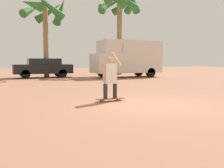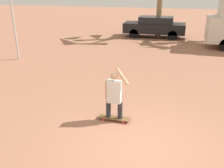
{
  "view_description": "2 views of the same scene",
  "coord_description": "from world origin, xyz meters",
  "px_view_note": "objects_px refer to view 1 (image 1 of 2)",
  "views": [
    {
      "loc": [
        -4.29,
        -6.45,
        1.35
      ],
      "look_at": [
        -0.77,
        1.28,
        0.56
      ],
      "focal_mm": 40.0,
      "sensor_mm": 36.0,
      "label": 1
    },
    {
      "loc": [
        0.62,
        -5.18,
        3.72
      ],
      "look_at": [
        -1.12,
        1.6,
        0.93
      ],
      "focal_mm": 40.0,
      "sensor_mm": 36.0,
      "label": 2
    }
  ],
  "objects_px": {
    "camper_van": "(128,58)",
    "palm_tree_center_background": "(45,13)",
    "skateboard": "(110,99)",
    "palm_tree_near_van": "(119,6)",
    "person_skateboarder": "(110,75)",
    "parked_car_black": "(43,67)"
  },
  "relations": [
    {
      "from": "person_skateboarder",
      "to": "camper_van",
      "type": "height_order",
      "value": "camper_van"
    },
    {
      "from": "person_skateboarder",
      "to": "camper_van",
      "type": "distance_m",
      "value": 12.45
    },
    {
      "from": "parked_car_black",
      "to": "skateboard",
      "type": "bearing_deg",
      "value": -89.62
    },
    {
      "from": "person_skateboarder",
      "to": "parked_car_black",
      "type": "bearing_deg",
      "value": 90.37
    },
    {
      "from": "skateboard",
      "to": "palm_tree_center_background",
      "type": "xyz_separation_m",
      "value": [
        0.16,
        13.09,
        5.06
      ]
    },
    {
      "from": "person_skateboarder",
      "to": "palm_tree_center_background",
      "type": "xyz_separation_m",
      "value": [
        0.16,
        13.09,
        4.27
      ]
    },
    {
      "from": "person_skateboarder",
      "to": "palm_tree_center_background",
      "type": "distance_m",
      "value": 13.77
    },
    {
      "from": "palm_tree_center_background",
      "to": "skateboard",
      "type": "bearing_deg",
      "value": -90.7
    },
    {
      "from": "person_skateboarder",
      "to": "parked_car_black",
      "type": "xyz_separation_m",
      "value": [
        -0.08,
        12.99,
        -0.05
      ]
    },
    {
      "from": "skateboard",
      "to": "palm_tree_near_van",
      "type": "height_order",
      "value": "palm_tree_near_van"
    },
    {
      "from": "skateboard",
      "to": "parked_car_black",
      "type": "height_order",
      "value": "parked_car_black"
    },
    {
      "from": "camper_van",
      "to": "palm_tree_near_van",
      "type": "bearing_deg",
      "value": 75.53
    },
    {
      "from": "person_skateboarder",
      "to": "palm_tree_center_background",
      "type": "bearing_deg",
      "value": 89.29
    },
    {
      "from": "skateboard",
      "to": "camper_van",
      "type": "bearing_deg",
      "value": 59.3
    },
    {
      "from": "skateboard",
      "to": "palm_tree_center_background",
      "type": "relative_size",
      "value": 0.15
    },
    {
      "from": "skateboard",
      "to": "palm_tree_center_background",
      "type": "distance_m",
      "value": 14.04
    },
    {
      "from": "parked_car_black",
      "to": "palm_tree_center_background",
      "type": "bearing_deg",
      "value": 22.9
    },
    {
      "from": "parked_car_black",
      "to": "palm_tree_center_background",
      "type": "distance_m",
      "value": 4.33
    },
    {
      "from": "camper_van",
      "to": "parked_car_black",
      "type": "bearing_deg",
      "value": 160.28
    },
    {
      "from": "camper_van",
      "to": "palm_tree_center_background",
      "type": "relative_size",
      "value": 0.88
    },
    {
      "from": "camper_van",
      "to": "palm_tree_center_background",
      "type": "bearing_deg",
      "value": 158.71
    },
    {
      "from": "skateboard",
      "to": "palm_tree_near_van",
      "type": "xyz_separation_m",
      "value": [
        7.22,
        14.1,
        6.41
      ]
    }
  ]
}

